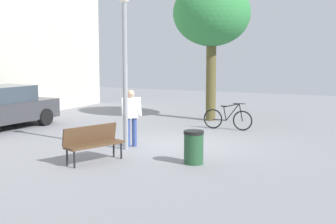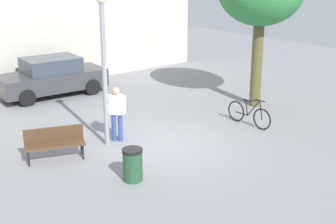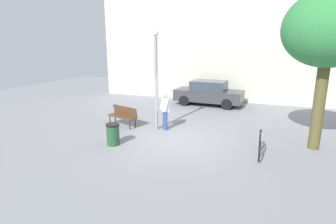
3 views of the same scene
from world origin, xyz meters
name	(u,v)px [view 3 (image 3 of 3)]	position (x,y,z in m)	size (l,w,h in m)	color
ground_plane	(175,141)	(0.00, 0.00, 0.00)	(36.00, 36.00, 0.00)	gray
building_facade	(220,34)	(0.00, 9.55, 4.49)	(16.88, 2.00, 8.97)	beige
lamppost	(156,73)	(-1.30, 1.20, 2.54)	(0.28, 0.28, 4.37)	gray
person_by_lamppost	(165,109)	(-0.91, 1.24, 0.97)	(0.57, 0.59, 1.67)	#334784
park_bench	(123,114)	(-2.99, 1.16, 0.55)	(1.66, 1.00, 0.92)	#513823
plaza_tree	(329,30)	(5.08, 1.00, 4.22)	(3.06, 3.06, 5.57)	brown
bicycle_black	(260,145)	(3.21, -0.36, 0.38)	(0.08, 1.81, 0.97)	black
parked_car_charcoal	(209,93)	(-0.14, 7.05, 0.77)	(4.31, 2.05, 1.55)	#38383D
trash_bin	(113,134)	(-2.10, -1.23, 0.42)	(0.51, 0.51, 0.84)	#234C2D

